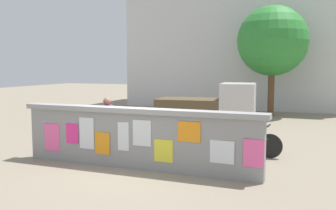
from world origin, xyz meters
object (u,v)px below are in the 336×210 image
object	(u,v)px
auto_rickshaw_truck	(211,108)
bicycle_near	(120,132)
motorcycle	(162,137)
tree_roadside	(272,41)
person_walking	(108,120)
bicycle_far	(251,143)

from	to	relation	value
auto_rickshaw_truck	bicycle_near	xyz separation A→B (m)	(-2.16, -3.12, -0.54)
motorcycle	bicycle_near	xyz separation A→B (m)	(-1.77, 0.72, -0.10)
motorcycle	tree_roadside	world-z (taller)	tree_roadside
person_walking	motorcycle	bearing A→B (deg)	31.95
auto_rickshaw_truck	bicycle_near	distance (m)	3.83
motorcycle	bicycle_far	bearing A→B (deg)	13.68
tree_roadside	bicycle_far	bearing A→B (deg)	-86.89
motorcycle	bicycle_far	xyz separation A→B (m)	(2.40, 0.58, -0.10)
auto_rickshaw_truck	bicycle_near	bearing A→B (deg)	-124.62
auto_rickshaw_truck	motorcycle	distance (m)	3.88
auto_rickshaw_truck	bicycle_near	world-z (taller)	auto_rickshaw_truck
auto_rickshaw_truck	bicycle_far	world-z (taller)	auto_rickshaw_truck
person_walking	tree_roadside	xyz separation A→B (m)	(3.20, 10.38, 2.71)
bicycle_far	tree_roadside	world-z (taller)	tree_roadside
tree_roadside	bicycle_near	bearing A→B (deg)	-112.54
bicycle_near	bicycle_far	distance (m)	4.17
auto_rickshaw_truck	tree_roadside	xyz separation A→B (m)	(1.52, 5.74, 2.80)
motorcycle	person_walking	world-z (taller)	person_walking
auto_rickshaw_truck	motorcycle	bearing A→B (deg)	-95.75
bicycle_far	tree_roadside	xyz separation A→B (m)	(-0.49, 8.99, 3.33)
bicycle_near	person_walking	world-z (taller)	person_walking
bicycle_near	bicycle_far	xyz separation A→B (m)	(4.17, -0.13, 0.00)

